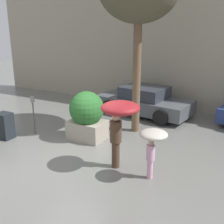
# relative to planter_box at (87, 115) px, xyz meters

# --- Properties ---
(ground_plane) EXTENTS (40.00, 40.00, 0.00)m
(ground_plane) POSITION_rel_planter_box_xyz_m (0.43, -1.47, -0.85)
(ground_plane) COLOR slate
(building_facade) EXTENTS (18.00, 0.30, 6.00)m
(building_facade) POSITION_rel_planter_box_xyz_m (0.43, 5.03, 2.15)
(building_facade) COLOR #9E937F
(building_facade) RESTS_ON ground
(planter_box) EXTENTS (1.19, 1.16, 1.65)m
(planter_box) POSITION_rel_planter_box_xyz_m (0.00, 0.00, 0.00)
(planter_box) COLOR #9E9384
(planter_box) RESTS_ON ground
(person_adult) EXTENTS (1.01, 1.01, 1.88)m
(person_adult) POSITION_rel_planter_box_xyz_m (1.88, -1.33, 0.66)
(person_adult) COLOR #473323
(person_adult) RESTS_ON ground
(person_child) EXTENTS (0.68, 0.68, 1.34)m
(person_child) POSITION_rel_planter_box_xyz_m (2.87, -1.47, 0.22)
(person_child) COLOR #D199B7
(person_child) RESTS_ON ground
(parked_car_near) EXTENTS (4.20, 2.40, 1.21)m
(parked_car_near) POSITION_rel_planter_box_xyz_m (0.66, 3.52, -0.28)
(parked_car_near) COLOR #4C5156
(parked_car_near) RESTS_ON ground
(parking_meter) EXTENTS (0.14, 0.14, 1.35)m
(parking_meter) POSITION_rel_planter_box_xyz_m (-1.95, -0.45, 0.12)
(parking_meter) COLOR #595B60
(parking_meter) RESTS_ON ground
(newspaper_box) EXTENTS (0.50, 0.44, 0.90)m
(newspaper_box) POSITION_rel_planter_box_xyz_m (-2.49, -1.29, -0.40)
(newspaper_box) COLOR #1E2328
(newspaper_box) RESTS_ON ground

